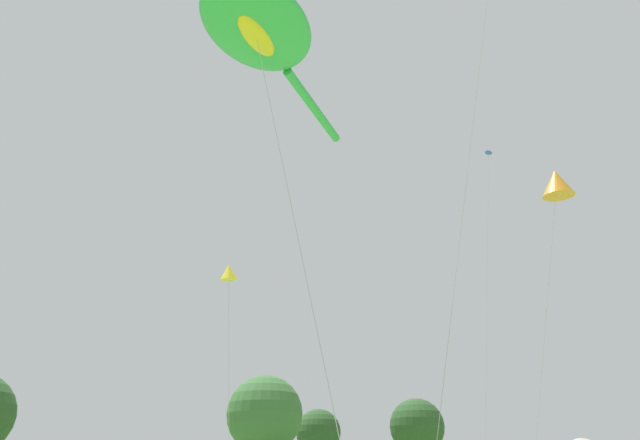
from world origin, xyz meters
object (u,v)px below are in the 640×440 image
object	(u,v)px
small_kite_diamond_red	(488,177)
small_kite_stunt_black	(229,273)
tree_oak_left	(417,427)
tree_broad_distant	(318,433)
tree_oak_right	(265,415)
big_show_kite	(260,30)
small_kite_bird_shape	(557,183)

from	to	relation	value
small_kite_diamond_red	small_kite_stunt_black	world-z (taller)	small_kite_diamond_red
tree_oak_left	tree_broad_distant	size ratio (longest dim) A/B	1.18
tree_oak_right	tree_broad_distant	size ratio (longest dim) A/B	1.19
big_show_kite	tree_broad_distant	size ratio (longest dim) A/B	2.21
small_kite_stunt_black	tree_oak_right	distance (m)	31.30
small_kite_diamond_red	tree_oak_right	size ratio (longest dim) A/B	1.81
big_show_kite	tree_broad_distant	bearing A→B (deg)	-159.82
big_show_kite	tree_oak_left	bearing A→B (deg)	-171.90
small_kite_diamond_red	small_kite_bird_shape	distance (m)	9.60
small_kite_bird_shape	small_kite_diamond_red	bearing A→B (deg)	-78.45
small_kite_stunt_black	small_kite_bird_shape	size ratio (longest dim) A/B	0.82
small_kite_bird_shape	small_kite_stunt_black	bearing A→B (deg)	-7.31
small_kite_bird_shape	tree_broad_distant	xyz separation A→B (m)	(1.42, 50.42, -6.20)
small_kite_bird_shape	tree_oak_right	distance (m)	39.28
small_kite_diamond_red	tree_oak_left	world-z (taller)	small_kite_diamond_red
tree_oak_right	small_kite_stunt_black	bearing A→B (deg)	-101.21
small_kite_stunt_black	tree_oak_left	world-z (taller)	small_kite_stunt_black
tree_oak_left	tree_broad_distant	distance (m)	12.40
tree_broad_distant	tree_oak_right	bearing A→B (deg)	-123.25
big_show_kite	tree_oak_left	size ratio (longest dim) A/B	1.88
small_kite_stunt_black	small_kite_bird_shape	bearing A→B (deg)	-165.32
small_kite_diamond_red	small_kite_stunt_black	size ratio (longest dim) A/B	1.78
small_kite_bird_shape	tree_oak_left	size ratio (longest dim) A/B	1.25
big_show_kite	small_kite_stunt_black	world-z (taller)	big_show_kite
small_kite_diamond_red	small_kite_stunt_black	bearing A→B (deg)	-24.55
big_show_kite	small_kite_diamond_red	bearing A→B (deg)	152.15
tree_oak_right	tree_broad_distant	bearing A→B (deg)	56.75
big_show_kite	small_kite_diamond_red	xyz separation A→B (m)	(14.23, 7.06, -1.64)
tree_oak_left	tree_oak_right	bearing A→B (deg)	-148.22
big_show_kite	tree_broad_distant	world-z (taller)	big_show_kite
big_show_kite	small_kite_diamond_red	distance (m)	15.97
small_kite_bird_shape	tree_oak_right	size ratio (longest dim) A/B	1.24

